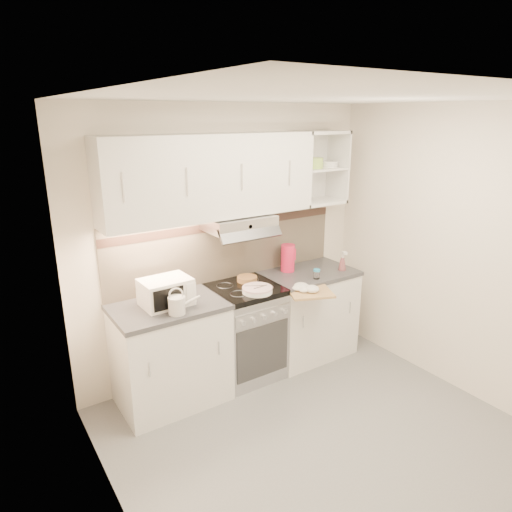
# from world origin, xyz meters

# --- Properties ---
(ground) EXTENTS (3.00, 3.00, 0.00)m
(ground) POSITION_xyz_m (0.00, 0.00, 0.00)
(ground) COLOR gray
(ground) RESTS_ON ground
(room_shell) EXTENTS (3.04, 2.84, 2.52)m
(room_shell) POSITION_xyz_m (0.00, 0.37, 1.63)
(room_shell) COLOR white
(room_shell) RESTS_ON ground
(base_cabinet_left) EXTENTS (0.90, 0.60, 0.86)m
(base_cabinet_left) POSITION_xyz_m (-0.75, 1.10, 0.43)
(base_cabinet_left) COLOR white
(base_cabinet_left) RESTS_ON ground
(worktop_left) EXTENTS (0.92, 0.62, 0.04)m
(worktop_left) POSITION_xyz_m (-0.75, 1.10, 0.88)
(worktop_left) COLOR #47474C
(worktop_left) RESTS_ON base_cabinet_left
(base_cabinet_right) EXTENTS (0.90, 0.60, 0.86)m
(base_cabinet_right) POSITION_xyz_m (0.75, 1.10, 0.43)
(base_cabinet_right) COLOR white
(base_cabinet_right) RESTS_ON ground
(worktop_right) EXTENTS (0.92, 0.62, 0.04)m
(worktop_right) POSITION_xyz_m (0.75, 1.10, 0.88)
(worktop_right) COLOR #47474C
(worktop_right) RESTS_ON base_cabinet_right
(electric_range) EXTENTS (0.60, 0.60, 0.90)m
(electric_range) POSITION_xyz_m (0.00, 1.10, 0.45)
(electric_range) COLOR #B7B7BC
(electric_range) RESTS_ON ground
(microwave) EXTENTS (0.41, 0.31, 0.22)m
(microwave) POSITION_xyz_m (-0.76, 1.11, 1.01)
(microwave) COLOR white
(microwave) RESTS_ON worktop_left
(watering_can) EXTENTS (0.25, 0.14, 0.22)m
(watering_can) POSITION_xyz_m (-0.75, 0.89, 0.98)
(watering_can) COLOR silver
(watering_can) RESTS_ON worktop_left
(plate_stack) EXTENTS (0.27, 0.27, 0.06)m
(plate_stack) POSITION_xyz_m (0.02, 0.92, 0.93)
(plate_stack) COLOR white
(plate_stack) RESTS_ON electric_range
(bread_loaf) EXTENTS (0.19, 0.19, 0.05)m
(bread_loaf) POSITION_xyz_m (0.09, 1.21, 0.92)
(bread_loaf) COLOR olive
(bread_loaf) RESTS_ON electric_range
(pink_pitcher) EXTENTS (0.15, 0.14, 0.27)m
(pink_pitcher) POSITION_xyz_m (0.59, 1.23, 1.04)
(pink_pitcher) COLOR #E31D48
(pink_pitcher) RESTS_ON worktop_right
(glass_jar) EXTENTS (0.12, 0.12, 0.23)m
(glass_jar) POSITION_xyz_m (0.64, 1.30, 1.02)
(glass_jar) COLOR white
(glass_jar) RESTS_ON worktop_right
(spice_jar) EXTENTS (0.06, 0.06, 0.09)m
(spice_jar) POSITION_xyz_m (0.68, 0.90, 0.95)
(spice_jar) COLOR silver
(spice_jar) RESTS_ON worktop_right
(spray_bottle) EXTENTS (0.08, 0.08, 0.21)m
(spray_bottle) POSITION_xyz_m (1.06, 0.95, 0.98)
(spray_bottle) COLOR pink
(spray_bottle) RESTS_ON worktop_right
(cutting_board) EXTENTS (0.48, 0.46, 0.02)m
(cutting_board) POSITION_xyz_m (0.46, 0.73, 0.87)
(cutting_board) COLOR tan
(cutting_board) RESTS_ON base_cabinet_right
(dish_towel) EXTENTS (0.28, 0.25, 0.07)m
(dish_towel) POSITION_xyz_m (0.44, 0.76, 0.91)
(dish_towel) COLOR white
(dish_towel) RESTS_ON cutting_board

